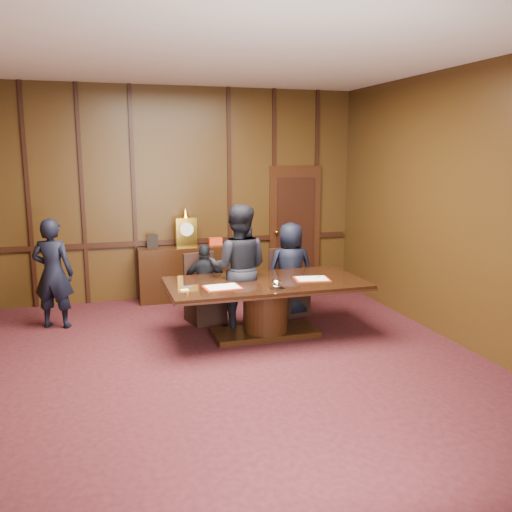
{
  "coord_description": "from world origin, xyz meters",
  "views": [
    {
      "loc": [
        -1.43,
        -5.56,
        2.46
      ],
      "look_at": [
        0.65,
        1.38,
        1.05
      ],
      "focal_mm": 38.0,
      "sensor_mm": 36.0,
      "label": 1
    }
  ],
  "objects_px": {
    "signatory_right": "(291,269)",
    "witness_left": "(53,273)",
    "conference_table": "(265,299)",
    "signatory_left": "(206,284)",
    "sideboard": "(187,271)",
    "witness_right": "(239,268)"
  },
  "relations": [
    {
      "from": "signatory_right",
      "to": "signatory_left",
      "type": "bearing_deg",
      "value": 3.5
    },
    {
      "from": "conference_table",
      "to": "signatory_right",
      "type": "xyz_separation_m",
      "value": [
        0.65,
        0.8,
        0.2
      ]
    },
    {
      "from": "sideboard",
      "to": "signatory_left",
      "type": "xyz_separation_m",
      "value": [
        0.05,
        -1.36,
        0.09
      ]
    },
    {
      "from": "witness_left",
      "to": "witness_right",
      "type": "distance_m",
      "value": 2.6
    },
    {
      "from": "conference_table",
      "to": "witness_left",
      "type": "distance_m",
      "value": 3.0
    },
    {
      "from": "signatory_right",
      "to": "witness_right",
      "type": "height_order",
      "value": "witness_right"
    },
    {
      "from": "sideboard",
      "to": "signatory_left",
      "type": "distance_m",
      "value": 1.36
    },
    {
      "from": "sideboard",
      "to": "witness_right",
      "type": "xyz_separation_m",
      "value": [
        0.42,
        -1.81,
        0.39
      ]
    },
    {
      "from": "conference_table",
      "to": "sideboard",
      "type": "bearing_deg",
      "value": 107.86
    },
    {
      "from": "conference_table",
      "to": "witness_left",
      "type": "bearing_deg",
      "value": 156.1
    },
    {
      "from": "sideboard",
      "to": "witness_right",
      "type": "distance_m",
      "value": 1.9
    },
    {
      "from": "sideboard",
      "to": "signatory_left",
      "type": "relative_size",
      "value": 1.38
    },
    {
      "from": "signatory_left",
      "to": "signatory_right",
      "type": "xyz_separation_m",
      "value": [
        1.3,
        0.0,
        0.13
      ]
    },
    {
      "from": "signatory_right",
      "to": "witness_left",
      "type": "xyz_separation_m",
      "value": [
        -3.38,
        0.41,
        0.07
      ]
    },
    {
      "from": "sideboard",
      "to": "witness_right",
      "type": "height_order",
      "value": "witness_right"
    },
    {
      "from": "signatory_left",
      "to": "sideboard",
      "type": "bearing_deg",
      "value": -68.66
    },
    {
      "from": "sideboard",
      "to": "conference_table",
      "type": "bearing_deg",
      "value": -72.14
    },
    {
      "from": "signatory_right",
      "to": "witness_left",
      "type": "distance_m",
      "value": 3.41
    },
    {
      "from": "signatory_left",
      "to": "witness_right",
      "type": "distance_m",
      "value": 0.65
    },
    {
      "from": "signatory_left",
      "to": "witness_left",
      "type": "distance_m",
      "value": 2.13
    },
    {
      "from": "witness_right",
      "to": "witness_left",
      "type": "bearing_deg",
      "value": 1.07
    },
    {
      "from": "conference_table",
      "to": "signatory_left",
      "type": "bearing_deg",
      "value": 129.09
    }
  ]
}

